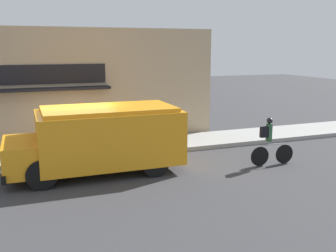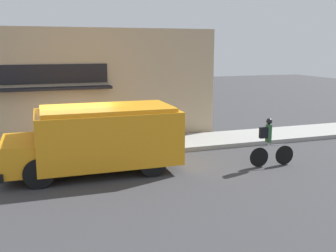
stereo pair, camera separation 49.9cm
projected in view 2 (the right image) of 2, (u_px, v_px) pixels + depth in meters
ground_plane at (77, 162)px, 13.58m from camera, size 70.00×70.00×0.00m
sidewalk at (74, 152)px, 14.61m from camera, size 28.00×2.27×0.17m
storefront at (67, 88)px, 15.44m from camera, size 12.56×0.74×4.66m
school_bus at (99, 137)px, 12.38m from camera, size 5.38×2.82×2.08m
cyclist at (269, 143)px, 12.98m from camera, size 1.61×0.21×1.62m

